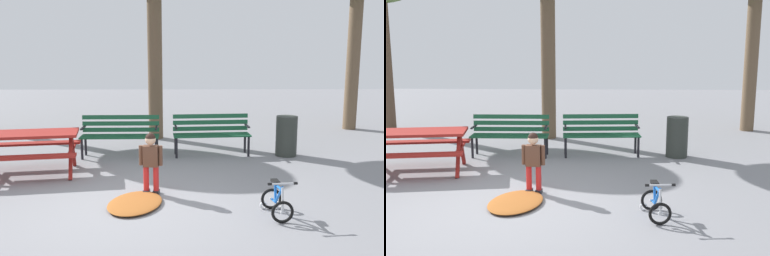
# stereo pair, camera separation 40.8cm
# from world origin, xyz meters

# --- Properties ---
(ground) EXTENTS (36.00, 36.00, 0.00)m
(ground) POSITION_xyz_m (0.00, 0.00, 0.00)
(ground) COLOR gray
(picnic_table) EXTENTS (2.00, 1.62, 0.79)m
(picnic_table) POSITION_xyz_m (-2.01, 1.67, 0.59)
(picnic_table) COLOR maroon
(picnic_table) RESTS_ON ground
(park_bench_far_left) EXTENTS (1.60, 0.47, 0.85)m
(park_bench_far_left) POSITION_xyz_m (-0.54, 3.02, 0.51)
(park_bench_far_left) COLOR #195133
(park_bench_far_left) RESTS_ON ground
(park_bench_left) EXTENTS (1.63, 0.58, 0.85)m
(park_bench_left) POSITION_xyz_m (1.36, 3.14, 0.51)
(park_bench_left) COLOR #195133
(park_bench_left) RESTS_ON ground
(child_standing) EXTENTS (0.37, 0.18, 0.96)m
(child_standing) POSITION_xyz_m (0.28, 0.58, 0.56)
(child_standing) COLOR red
(child_standing) RESTS_ON ground
(kids_bicycle) EXTENTS (0.40, 0.58, 0.54)m
(kids_bicycle) POSITION_xyz_m (2.04, -0.36, 0.20)
(kids_bicycle) COLOR black
(kids_bicycle) RESTS_ON ground
(leaf_pile) EXTENTS (0.96, 1.21, 0.07)m
(leaf_pile) POSITION_xyz_m (0.08, 0.07, 0.04)
(leaf_pile) COLOR #9E5623
(leaf_pile) RESTS_ON ground
(trash_bin) EXTENTS (0.44, 0.44, 0.84)m
(trash_bin) POSITION_xyz_m (2.93, 3.03, 0.42)
(trash_bin) COLOR #2D332D
(trash_bin) RESTS_ON ground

